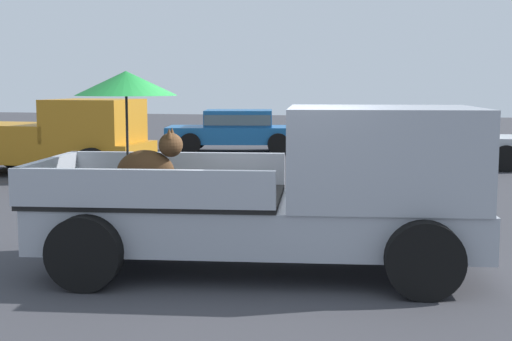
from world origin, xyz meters
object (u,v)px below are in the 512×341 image
Objects in this scene: pickup_truck_main at (296,188)px; parked_sedan_far at (450,138)px; parked_sedan_near at (237,129)px; pickup_truck_red at (57,138)px.

pickup_truck_main is 11.38m from parked_sedan_far.
parked_sedan_near is (-4.38, 13.76, -0.22)m from pickup_truck_main.
pickup_truck_red is 9.94m from parked_sedan_far.
pickup_truck_main is 1.15× the size of parked_sedan_near.
pickup_truck_red reaches higher than parked_sedan_near.
pickup_truck_main reaches higher than parked_sedan_far.
pickup_truck_main is at bearing -44.60° from pickup_truck_red.
pickup_truck_main is at bearing 95.58° from parked_sedan_near.
pickup_truck_red is at bearing 22.11° from parked_sedan_far.
pickup_truck_red reaches higher than parked_sedan_far.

